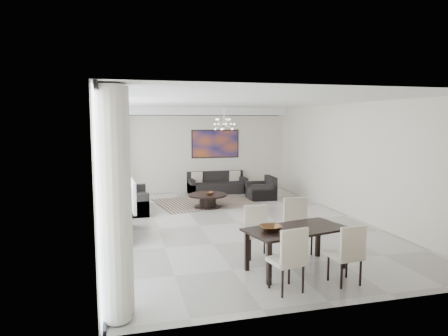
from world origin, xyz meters
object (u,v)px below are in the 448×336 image
object	(u,v)px
tv_console	(120,224)
sofa_main	(217,186)
dining_table	(296,233)
coffee_table	(208,200)
television	(127,195)

from	to	relation	value
tv_console	sofa_main	bearing A→B (deg)	54.09
sofa_main	dining_table	distance (m)	7.19
coffee_table	television	world-z (taller)	television
television	dining_table	distance (m)	3.85
sofa_main	tv_console	distance (m)	5.49
sofa_main	television	xyz separation A→B (m)	(-3.06, -4.40, 0.63)
sofa_main	tv_console	xyz separation A→B (m)	(-3.22, -4.45, 0.03)
television	dining_table	bearing A→B (deg)	-139.21
coffee_table	television	distance (m)	3.25
coffee_table	dining_table	distance (m)	5.04
tv_console	television	world-z (taller)	television
coffee_table	tv_console	distance (m)	3.33
television	sofa_main	bearing A→B (deg)	-38.04
sofa_main	dining_table	xyz separation A→B (m)	(-0.39, -7.16, 0.37)
coffee_table	television	size ratio (longest dim) A/B	0.93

